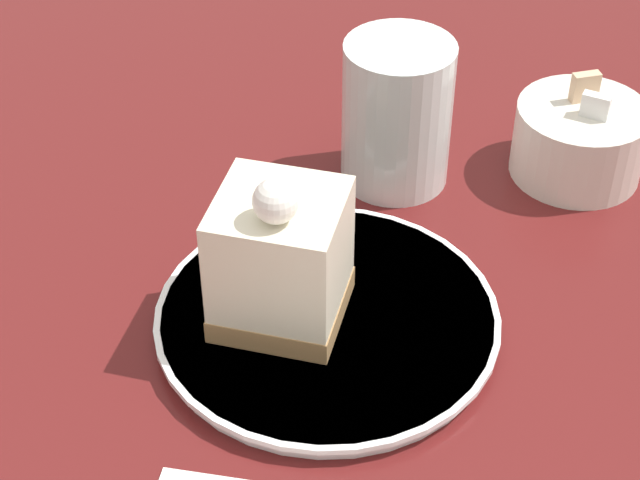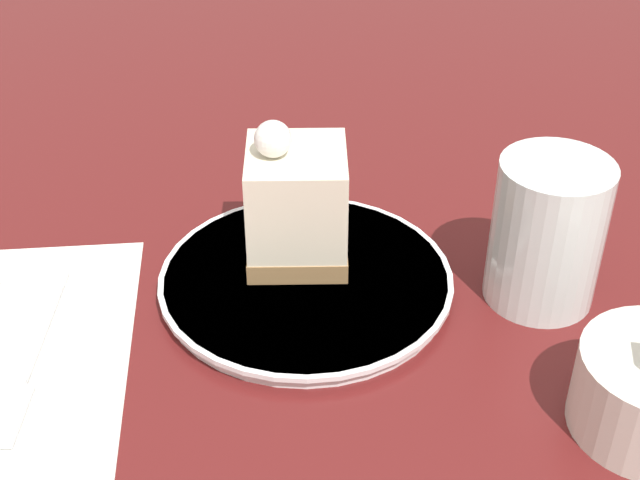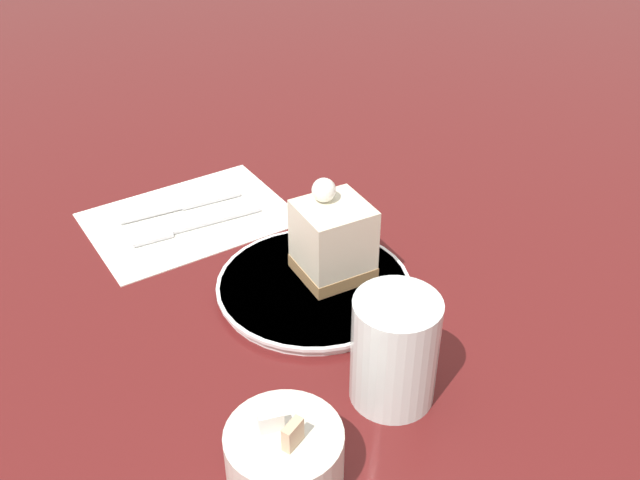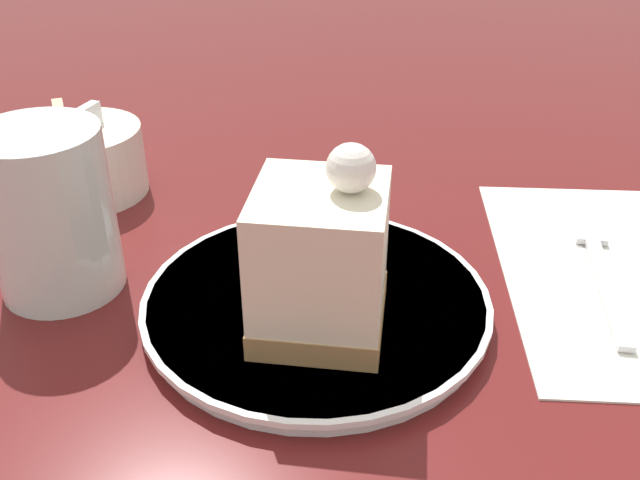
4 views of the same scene
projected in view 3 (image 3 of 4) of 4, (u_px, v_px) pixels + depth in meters
ground_plane at (324, 275)px, 0.82m from camera, size 4.00×4.00×0.00m
plate at (314, 286)px, 0.79m from camera, size 0.22×0.22×0.01m
cake_slice at (334, 238)px, 0.78m from camera, size 0.09×0.09×0.11m
napkin at (189, 218)px, 0.92m from camera, size 0.21×0.27×0.00m
fork at (185, 228)px, 0.89m from camera, size 0.05×0.17×0.00m
knife at (192, 204)px, 0.94m from camera, size 0.05×0.16×0.00m
sugar_bowl at (285, 457)px, 0.57m from camera, size 0.10×0.10×0.08m
drinking_glass at (394, 350)px, 0.64m from camera, size 0.08×0.08×0.11m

